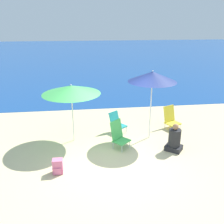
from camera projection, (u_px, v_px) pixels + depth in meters
ground_plane at (116, 161)px, 7.37m from camera, size 60.00×60.00×0.00m
sea_water at (87, 54)px, 30.25m from camera, size 60.00×40.00×0.01m
beach_umbrella_navy at (152, 77)px, 8.08m from camera, size 1.60×1.60×2.39m
beach_umbrella_green at (71, 90)px, 8.00m from camera, size 1.89×1.89×1.98m
beach_chair_yellow at (171, 118)px, 9.53m from camera, size 0.68×0.70×0.84m
beach_chair_teal at (117, 122)px, 9.16m from camera, size 0.69×0.71×0.74m
beach_chair_green at (119, 135)px, 7.99m from camera, size 0.70×0.70×0.91m
person_seated_near at (174, 140)px, 7.85m from camera, size 0.65×0.63×0.91m
backpack_pink at (58, 166)px, 6.72m from camera, size 0.27×0.24×0.41m
water_bottle at (169, 121)px, 10.05m from camera, size 0.07×0.07×0.22m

